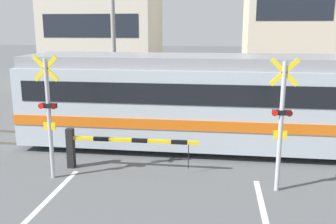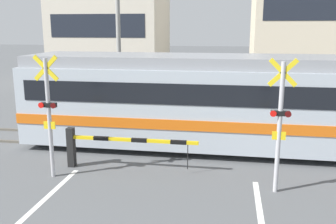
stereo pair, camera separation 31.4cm
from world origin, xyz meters
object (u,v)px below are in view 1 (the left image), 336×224
crossing_barrier_far (227,107)px  crossing_signal_left (49,112)px  commuter_train (288,101)px  pedestrian (181,88)px  crossing_signal_right (281,120)px  crossing_barrier_near (102,144)px

crossing_barrier_far → crossing_signal_left: bearing=-126.6°
commuter_train → pedestrian: bearing=122.5°
crossing_signal_right → pedestrian: size_ratio=2.00×
crossing_signal_right → crossing_barrier_far: bearing=100.1°
crossing_signal_left → crossing_signal_right: same height
commuter_train → crossing_barrier_far: (-1.89, 3.07, -0.92)m
crossing_barrier_far → pedestrian: 4.24m
crossing_signal_left → crossing_signal_right: 5.91m
crossing_barrier_far → crossing_signal_left: crossing_signal_left is taller
crossing_barrier_near → crossing_barrier_far: 6.69m
crossing_barrier_far → crossing_signal_right: crossing_signal_right is taller
crossing_signal_left → pedestrian: 10.29m
crossing_barrier_near → crossing_signal_left: (-1.15, -0.80, 1.09)m
commuter_train → pedestrian: size_ratio=10.63×
crossing_barrier_near → pedestrian: (1.29, 9.16, 0.21)m
crossing_barrier_far → crossing_signal_right: bearing=-79.9°
commuter_train → crossing_signal_left: bearing=-153.3°
crossing_barrier_far → crossing_signal_right: 6.62m
crossing_signal_right → pedestrian: bearing=109.2°
crossing_barrier_near → crossing_barrier_far: (3.62, 5.62, 0.00)m
commuter_train → crossing_signal_left: crossing_signal_left is taller
crossing_signal_left → crossing_signal_right: (5.91, 0.00, 0.00)m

